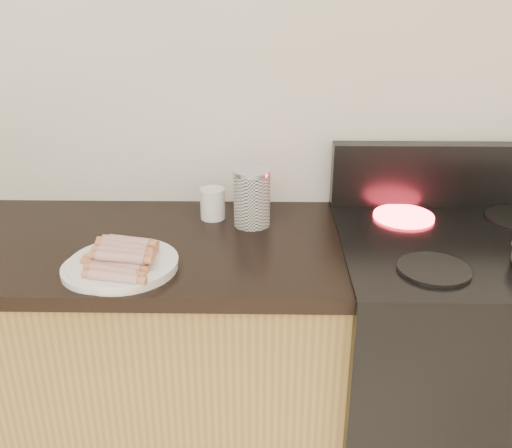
{
  "coord_description": "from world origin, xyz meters",
  "views": [
    {
      "loc": [
        0.19,
        0.25,
        1.58
      ],
      "look_at": [
        0.17,
        1.62,
        0.98
      ],
      "focal_mm": 40.0,
      "sensor_mm": 36.0,
      "label": 1
    }
  ],
  "objects_px": {
    "stove": "(456,376)",
    "main_plate": "(123,266)",
    "mug": "(213,203)",
    "canister": "(252,198)",
    "side_plate": "(109,268)"
  },
  "relations": [
    {
      "from": "main_plate",
      "to": "mug",
      "type": "relative_size",
      "value": 2.89
    },
    {
      "from": "side_plate",
      "to": "canister",
      "type": "relative_size",
      "value": 1.38
    },
    {
      "from": "canister",
      "to": "mug",
      "type": "bearing_deg",
      "value": 158.06
    },
    {
      "from": "stove",
      "to": "mug",
      "type": "xyz_separation_m",
      "value": [
        -0.75,
        0.19,
        0.49
      ]
    },
    {
      "from": "stove",
      "to": "mug",
      "type": "relative_size",
      "value": 9.63
    },
    {
      "from": "main_plate",
      "to": "side_plate",
      "type": "height_order",
      "value": "main_plate"
    },
    {
      "from": "stove",
      "to": "main_plate",
      "type": "xyz_separation_m",
      "value": [
        -0.95,
        -0.15,
        0.45
      ]
    },
    {
      "from": "side_plate",
      "to": "mug",
      "type": "xyz_separation_m",
      "value": [
        0.23,
        0.35,
        0.04
      ]
    },
    {
      "from": "main_plate",
      "to": "canister",
      "type": "relative_size",
      "value": 1.6
    },
    {
      "from": "canister",
      "to": "main_plate",
      "type": "bearing_deg",
      "value": -137.73
    },
    {
      "from": "stove",
      "to": "main_plate",
      "type": "height_order",
      "value": "main_plate"
    },
    {
      "from": "main_plate",
      "to": "mug",
      "type": "bearing_deg",
      "value": 59.69
    },
    {
      "from": "side_plate",
      "to": "mug",
      "type": "height_order",
      "value": "mug"
    },
    {
      "from": "stove",
      "to": "side_plate",
      "type": "distance_m",
      "value": 1.09
    },
    {
      "from": "canister",
      "to": "mug",
      "type": "relative_size",
      "value": 1.8
    }
  ]
}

